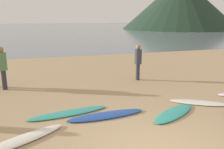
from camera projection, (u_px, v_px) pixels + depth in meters
ground_plane at (80, 68)px, 14.33m from camera, size 120.00×120.00×0.20m
ocean_water at (49, 28)px, 64.40m from camera, size 140.00×100.00×0.01m
headland_hill at (180, 3)px, 58.15m from camera, size 28.59×28.59×12.58m
surfboard_2 at (21, 140)px, 5.60m from camera, size 2.22×1.53×0.09m
surfboard_3 at (68, 113)px, 7.21m from camera, size 2.57×0.93×0.06m
surfboard_4 at (106, 115)px, 7.03m from camera, size 2.46×0.71×0.08m
surfboard_5 at (174, 113)px, 7.18m from camera, size 2.05×1.52×0.07m
surfboard_6 at (199, 103)px, 8.08m from camera, size 1.98×1.45×0.07m
person_2 at (138, 59)px, 10.91m from camera, size 0.34×0.34×1.69m
person_3 at (2, 65)px, 9.42m from camera, size 0.36×0.36×1.78m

